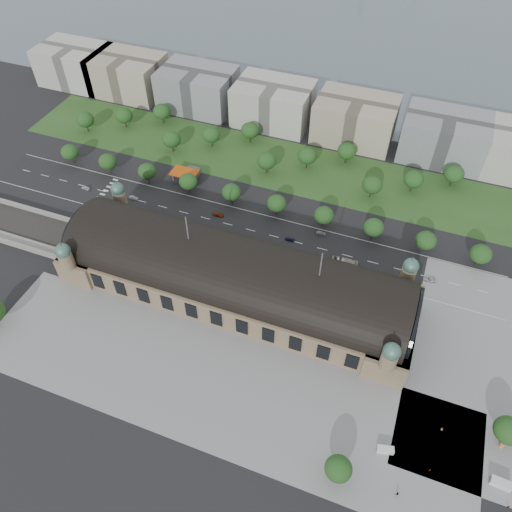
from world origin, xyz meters
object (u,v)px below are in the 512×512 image
(bus_east, at_px, (344,262))
(traffic_car_5, at_px, (321,233))
(traffic_car_0, at_px, (86,188))
(pedestrian_4, at_px, (397,494))
(traffic_car_2, at_px, (176,224))
(bus_west, at_px, (246,244))
(pedestrian_3, at_px, (508,507))
(traffic_car_1, at_px, (133,198))
(van_south, at_px, (384,450))
(parked_car_0, at_px, (108,213))
(parked_car_2, at_px, (132,217))
(parked_car_6, at_px, (190,233))
(parked_car_1, at_px, (150,225))
(bus_mid, at_px, (305,260))
(pedestrian_1, at_px, (430,470))
(van_east, at_px, (499,483))
(pedestrian_5, at_px, (442,429))
(parked_car_5, at_px, (206,240))
(traffic_car_3, at_px, (218,215))
(traffic_car_4, at_px, (290,239))
(traffic_car_6, at_px, (429,279))
(parked_car_3, at_px, (157,231))
(parked_car_4, at_px, (168,234))
(advertising_column, at_px, (503,444))

(bus_east, bearing_deg, traffic_car_5, 41.77)
(traffic_car_0, distance_m, pedestrian_4, 203.59)
(pedestrian_4, bearing_deg, traffic_car_2, -64.81)
(bus_west, distance_m, pedestrian_3, 141.57)
(traffic_car_1, xyz_separation_m, pedestrian_3, (185.73, -88.37, 0.01))
(bus_east, distance_m, van_south, 84.92)
(parked_car_0, xyz_separation_m, parked_car_2, (12.99, 1.40, -0.01))
(parked_car_6, bearing_deg, parked_car_1, -116.41)
(traffic_car_5, bearing_deg, bus_mid, 166.52)
(parked_car_2, distance_m, bus_east, 106.14)
(parked_car_6, distance_m, pedestrian_1, 142.52)
(van_east, xyz_separation_m, pedestrian_5, (-19.31, 12.17, -0.51))
(parked_car_5, bearing_deg, traffic_car_3, 145.77)
(pedestrian_1, bearing_deg, traffic_car_4, 60.58)
(parked_car_5, xyz_separation_m, bus_east, (65.12, 8.47, 1.01))
(bus_west, bearing_deg, parked_car_2, 86.50)
(traffic_car_3, relative_size, traffic_car_6, 1.02)
(bus_west, distance_m, pedestrian_1, 120.02)
(bus_west, bearing_deg, traffic_car_4, -63.12)
(traffic_car_0, distance_m, parked_car_0, 24.95)
(van_south, distance_m, pedestrian_1, 15.35)
(traffic_car_6, height_order, bus_mid, bus_mid)
(bus_east, xyz_separation_m, pedestrian_4, (39.65, -90.77, -0.76))
(traffic_car_2, relative_size, parked_car_3, 1.18)
(parked_car_1, bearing_deg, bus_mid, 72.74)
(traffic_car_1, height_order, parked_car_6, parked_car_6)
(pedestrian_4, bearing_deg, parked_car_5, -67.68)
(parked_car_3, xyz_separation_m, van_south, (123.07, -67.22, 0.46))
(parked_car_6, xyz_separation_m, pedestrian_1, (122.73, -72.46, 0.02))
(parked_car_6, xyz_separation_m, bus_mid, (57.06, 2.00, 0.76))
(traffic_car_6, relative_size, parked_car_1, 1.14)
(bus_mid, height_order, pedestrian_4, bus_mid)
(traffic_car_1, xyz_separation_m, bus_west, (67.08, -11.15, 1.05))
(traffic_car_2, bearing_deg, traffic_car_3, 130.58)
(traffic_car_1, height_order, parked_car_4, traffic_car_1)
(parked_car_0, bearing_deg, van_east, 36.94)
(parked_car_5, height_order, van_south, van_south)
(traffic_car_1, height_order, parked_car_1, traffic_car_1)
(traffic_car_5, relative_size, bus_east, 0.39)
(parked_car_3, distance_m, pedestrian_5, 150.07)
(parked_car_1, distance_m, parked_car_2, 11.40)
(pedestrian_4, bearing_deg, pedestrian_1, -157.21)
(van_east, xyz_separation_m, pedestrian_3, (3.07, -6.35, -0.53))
(traffic_car_5, distance_m, parked_car_5, 55.25)
(traffic_car_1, xyz_separation_m, bus_mid, (95.54, -11.15, 0.77))
(parked_car_1, bearing_deg, parked_car_3, 45.24)
(traffic_car_1, xyz_separation_m, van_south, (145.91, -84.36, 0.36))
(parked_car_2, bearing_deg, traffic_car_6, 58.20)
(traffic_car_2, xyz_separation_m, advertising_column, (153.49, -58.69, 1.12))
(parked_car_5, bearing_deg, parked_car_2, -131.42)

